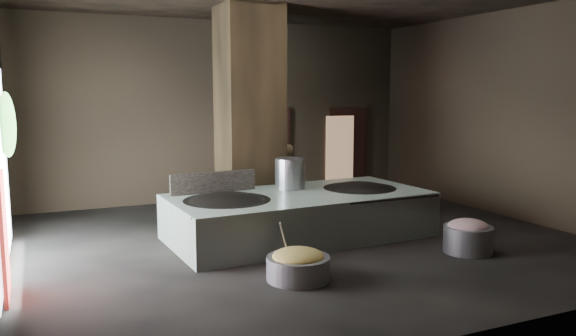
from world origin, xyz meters
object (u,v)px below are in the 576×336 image
wok_right (360,192)px  stock_pot (290,174)px  hearth_platform (300,215)px  veg_basin (298,268)px  meat_basin (468,239)px  cook (285,180)px  wok_left (227,205)px

wok_right → stock_pot: bearing=159.0°
hearth_platform → veg_basin: 2.44m
stock_pot → meat_basin: (2.15, -2.66, -0.90)m
wok_right → meat_basin: 2.38m
wok_right → cook: size_ratio=0.89×
wok_left → wok_right: 2.80m
wok_left → veg_basin: bearing=-79.7°
hearth_platform → wok_right: 1.39m
stock_pot → wok_right: bearing=-21.0°
stock_pot → cook: size_ratio=0.40×
hearth_platform → meat_basin: 3.06m
veg_basin → meat_basin: size_ratio=1.13×
wok_right → stock_pot: size_ratio=2.25×
wok_left → cook: 2.80m
cook → wok_left: bearing=13.4°
veg_basin → cook: bearing=68.4°
cook → meat_basin: size_ratio=1.90×
veg_basin → stock_pot: bearing=67.9°
hearth_platform → stock_pot: (0.05, 0.55, 0.71)m
stock_pot → wok_left: bearing=-158.2°
wok_left → veg_basin: wok_left is taller
hearth_platform → cook: 2.02m
stock_pot → veg_basin: stock_pot is taller
wok_left → cook: (2.01, 1.96, 0.04)m
wok_right → cook: bearing=113.2°
wok_left → veg_basin: (0.39, -2.14, -0.58)m
hearth_platform → cook: cook is taller
cook → meat_basin: (1.65, -4.02, -0.56)m
hearth_platform → wok_right: (1.35, 0.05, 0.33)m
stock_pot → hearth_platform: bearing=-95.2°
cook → veg_basin: bearing=37.5°
wok_right → veg_basin: size_ratio=1.51×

